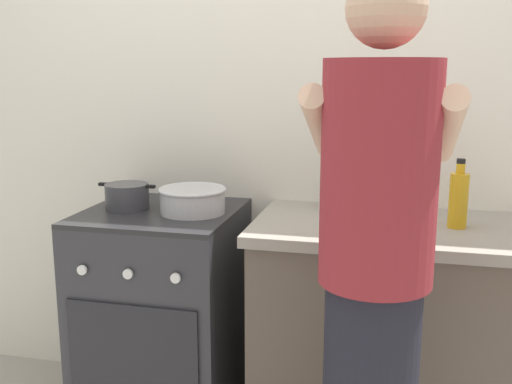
% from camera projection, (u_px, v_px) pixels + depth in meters
% --- Properties ---
extents(back_wall, '(3.20, 0.10, 2.50)m').
position_uv_depth(back_wall, '(312.00, 118.00, 2.50)').
color(back_wall, silver).
rests_on(back_wall, ground).
extents(countertop, '(1.00, 0.60, 0.90)m').
position_uv_depth(countertop, '(386.00, 338.00, 2.25)').
color(countertop, brown).
rests_on(countertop, ground).
extents(stove_range, '(0.60, 0.62, 0.90)m').
position_uv_depth(stove_range, '(164.00, 316.00, 2.46)').
color(stove_range, '#2D2D33').
rests_on(stove_range, ground).
extents(pot, '(0.24, 0.18, 0.10)m').
position_uv_depth(pot, '(127.00, 196.00, 2.39)').
color(pot, '#38383D').
rests_on(pot, stove_range).
extents(mixing_bowl, '(0.27, 0.27, 0.10)m').
position_uv_depth(mixing_bowl, '(193.00, 199.00, 2.32)').
color(mixing_bowl, '#B7B7BC').
rests_on(mixing_bowl, stove_range).
extents(utensil_crock, '(0.10, 0.10, 0.32)m').
position_uv_depth(utensil_crock, '(332.00, 186.00, 2.36)').
color(utensil_crock, silver).
rests_on(utensil_crock, countertop).
extents(spice_bottle, '(0.04, 0.04, 0.08)m').
position_uv_depth(spice_bottle, '(388.00, 211.00, 2.18)').
color(spice_bottle, silver).
rests_on(spice_bottle, countertop).
extents(oil_bottle, '(0.07, 0.07, 0.25)m').
position_uv_depth(oil_bottle, '(458.00, 199.00, 2.09)').
color(oil_bottle, gold).
rests_on(oil_bottle, countertop).
extents(person, '(0.41, 0.50, 1.70)m').
position_uv_depth(person, '(374.00, 295.00, 1.59)').
color(person, black).
rests_on(person, ground).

